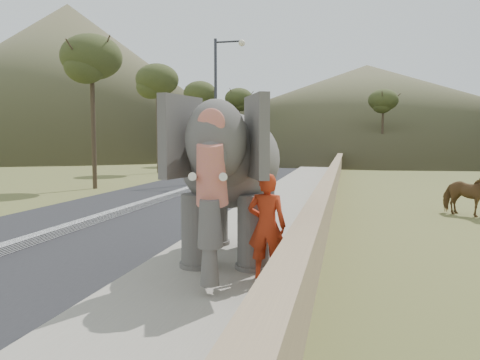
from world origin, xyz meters
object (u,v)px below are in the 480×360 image
at_px(lamppost, 221,96).
at_px(cow, 466,194).
at_px(elephant_and_man, 233,182).
at_px(motorcyclist, 261,165).

relative_size(lamppost, cow, 4.76).
height_order(elephant_and_man, motorcyclist, elephant_and_man).
relative_size(cow, motorcyclist, 0.89).
bearing_deg(elephant_and_man, motorcyclist, 98.85).
xyz_separation_m(elephant_and_man, motorcyclist, (-3.23, 20.74, -0.90)).
distance_m(elephant_and_man, motorcyclist, 21.01).
height_order(cow, motorcyclist, motorcyclist).
xyz_separation_m(lamppost, cow, (10.70, -9.20, -4.16)).
bearing_deg(lamppost, motorcyclist, 71.16).
distance_m(lamppost, cow, 14.71).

